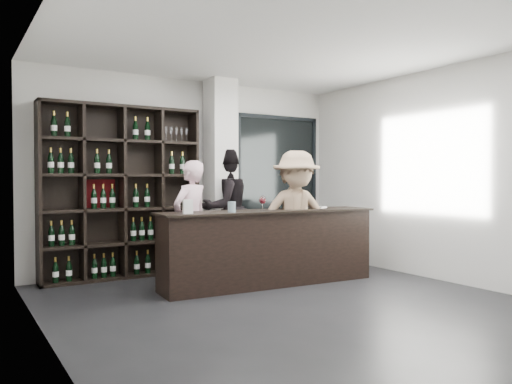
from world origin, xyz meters
TOP-DOWN VIEW (x-y plane):
  - floor at (0.00, 0.00)m, footprint 5.00×5.50m
  - wine_shelf at (-1.15, 2.57)m, footprint 2.20×0.35m
  - structural_column at (0.35, 2.47)m, footprint 0.40×0.40m
  - glass_panel at (1.55, 2.69)m, footprint 1.60×0.08m
  - tasting_counter at (0.35, 1.10)m, footprint 2.97×0.62m
  - taster_pink at (-0.43, 1.85)m, footprint 0.70×0.60m
  - taster_black at (0.38, 2.40)m, footprint 1.05×0.91m
  - customer at (0.75, 1.05)m, footprint 1.28×0.97m
  - wine_glass at (0.22, 1.06)m, footprint 0.11×0.11m
  - spit_cup at (-0.26, 1.01)m, footprint 0.12×0.12m
  - napkin_stack at (1.21, 1.12)m, footprint 0.17×0.17m
  - card_stand at (-0.82, 1.06)m, footprint 0.12×0.07m

SIDE VIEW (x-z plane):
  - floor at x=0.00m, z-range -0.01..0.00m
  - tasting_counter at x=0.35m, z-range 0.00..0.98m
  - taster_pink at x=-0.43m, z-range 0.00..1.63m
  - customer at x=0.75m, z-range 0.00..1.76m
  - taster_black at x=0.38m, z-range 0.00..1.86m
  - napkin_stack at x=1.21m, z-range 0.98..1.00m
  - spit_cup at x=-0.26m, z-range 0.98..1.11m
  - card_stand at x=-0.82m, z-range 0.98..1.14m
  - wine_glass at x=0.22m, z-range 0.98..1.19m
  - wine_shelf at x=-1.15m, z-range 0.00..2.40m
  - glass_panel at x=1.55m, z-range 0.35..2.45m
  - structural_column at x=0.35m, z-range 0.00..2.90m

